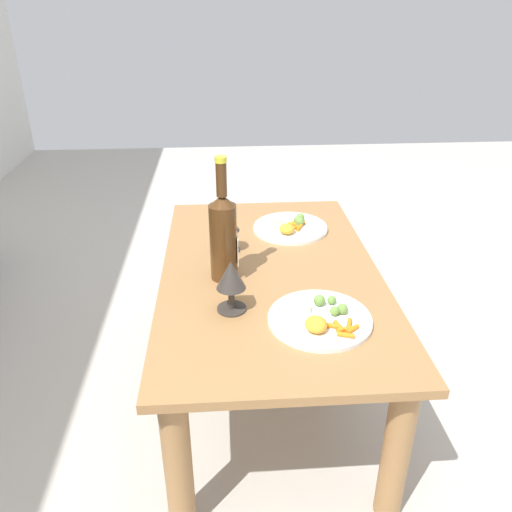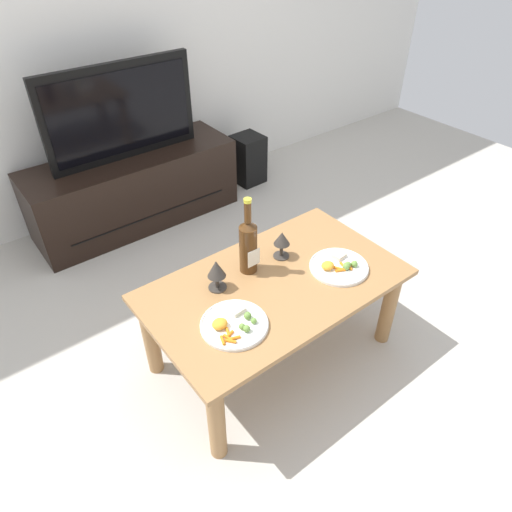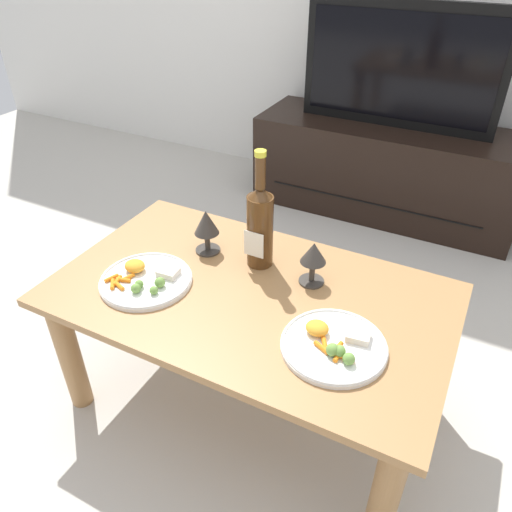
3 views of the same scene
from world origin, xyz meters
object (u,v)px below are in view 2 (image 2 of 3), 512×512
(tv_screen, at_px, (121,112))
(goblet_right, at_px, (282,240))
(dining_table, at_px, (275,297))
(tv_stand, at_px, (135,189))
(goblet_left, at_px, (216,270))
(floor_speaker, at_px, (248,159))
(wine_bottle, at_px, (248,244))
(dinner_plate_left, at_px, (234,324))
(dinner_plate_right, at_px, (339,266))

(tv_screen, xyz_separation_m, goblet_right, (0.12, -1.38, -0.21))
(dining_table, bearing_deg, tv_stand, 89.10)
(goblet_left, bearing_deg, floor_speaker, 48.95)
(wine_bottle, distance_m, dinner_plate_left, 0.38)
(tv_stand, height_order, dinner_plate_left, dinner_plate_left)
(tv_stand, xyz_separation_m, dinner_plate_right, (0.27, -1.61, 0.24))
(tv_stand, bearing_deg, dinner_plate_left, -101.18)
(tv_screen, bearing_deg, floor_speaker, -1.45)
(wine_bottle, xyz_separation_m, goblet_right, (0.18, -0.02, -0.05))
(goblet_right, bearing_deg, dining_table, -138.28)
(tv_screen, relative_size, goblet_left, 6.53)
(floor_speaker, bearing_deg, tv_screen, 176.18)
(floor_speaker, distance_m, goblet_left, 1.83)
(tv_stand, bearing_deg, dinner_plate_right, -80.53)
(tv_screen, bearing_deg, goblet_left, -99.99)
(wine_bottle, relative_size, dinner_plate_right, 1.39)
(tv_screen, xyz_separation_m, dinner_plate_right, (0.27, -1.60, -0.29))
(tv_stand, relative_size, floor_speaker, 3.64)
(floor_speaker, relative_size, dinner_plate_left, 1.38)
(wine_bottle, bearing_deg, goblet_right, -5.23)
(dinner_plate_left, distance_m, dinner_plate_right, 0.59)
(tv_stand, relative_size, tv_screen, 1.42)
(dining_table, height_order, tv_screen, tv_screen)
(tv_stand, distance_m, tv_screen, 0.53)
(dinner_plate_left, xyz_separation_m, dinner_plate_right, (0.59, 0.00, -0.00))
(goblet_right, bearing_deg, tv_stand, 94.84)
(dining_table, bearing_deg, wine_bottle, 105.46)
(floor_speaker, xyz_separation_m, goblet_right, (-0.82, -1.35, 0.37))
(dinner_plate_right, bearing_deg, goblet_right, 123.72)
(goblet_right, relative_size, dinner_plate_right, 0.51)
(dinner_plate_left, bearing_deg, goblet_right, 27.56)
(dining_table, relative_size, goblet_right, 8.34)
(dining_table, height_order, goblet_right, goblet_right)
(tv_screen, relative_size, dinner_plate_right, 3.58)
(goblet_right, height_order, dinner_plate_right, goblet_right)
(goblet_left, height_order, dinner_plate_left, goblet_left)
(tv_screen, height_order, wine_bottle, tv_screen)
(floor_speaker, distance_m, dinner_plate_right, 1.74)
(goblet_right, bearing_deg, tv_screen, 94.85)
(tv_stand, xyz_separation_m, tv_screen, (-0.00, -0.00, 0.53))
(tv_screen, height_order, dinner_plate_right, tv_screen)
(wine_bottle, relative_size, goblet_left, 2.53)
(wine_bottle, height_order, goblet_left, wine_bottle)
(tv_stand, bearing_deg, dining_table, -90.90)
(wine_bottle, bearing_deg, dinner_plate_right, -36.29)
(floor_speaker, relative_size, dinner_plate_right, 1.40)
(dining_table, xyz_separation_m, dinner_plate_right, (0.29, -0.10, 0.10))
(dining_table, bearing_deg, dinner_plate_left, -160.97)
(dining_table, distance_m, tv_stand, 1.51)
(dining_table, xyz_separation_m, floor_speaker, (0.96, 1.48, -0.19))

